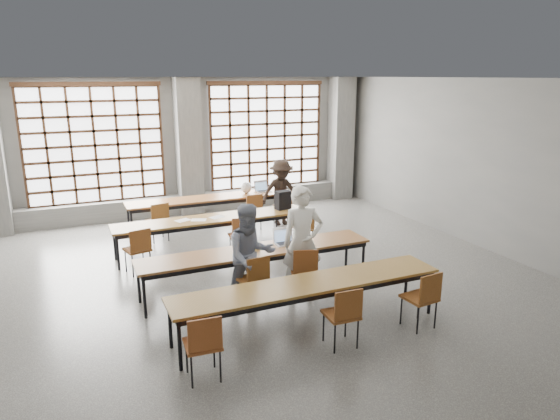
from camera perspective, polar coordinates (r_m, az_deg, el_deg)
The scene contains 38 objects.
floor at distance 8.75m, azimuth -1.73°, elevation -8.75°, with size 11.00×11.00×0.00m, color #4B4B49.
ceiling at distance 8.00m, azimuth -1.94°, elevation 14.81°, with size 11.00×11.00×0.00m, color silver.
wall_back at distance 13.39m, azimuth -10.68°, elevation 7.19°, with size 10.00×10.00×0.00m, color #5F5F5C.
wall_right at distance 11.04m, azimuth 23.12°, elevation 4.57°, with size 11.00×11.00×0.00m, color #5F5F5C.
column_mid at distance 13.12m, azimuth -10.39°, elevation 7.04°, with size 0.60×0.55×3.50m, color #565754.
column_right at distance 14.80m, azimuth 6.96°, elevation 8.08°, with size 0.60×0.55×3.50m, color #565754.
window_left at distance 12.98m, azimuth -20.40°, elevation 6.93°, with size 3.32×0.12×3.00m.
window_right at distance 13.97m, azimuth -1.52°, elevation 8.39°, with size 3.32×0.12×3.00m.
sill_ledge at distance 13.48m, azimuth -10.17°, elevation 0.77°, with size 9.80×0.35×0.50m, color #565754.
desk_row_a at distance 12.04m, azimuth -7.80°, elevation 1.17°, with size 4.00×0.70×0.73m.
desk_row_b at distance 10.31m, azimuth -7.72°, elevation -1.22°, with size 4.00×0.70×0.73m.
desk_row_c at distance 8.40m, azimuth -2.63°, elevation -4.93°, with size 4.00×0.70×0.73m.
desk_row_d at distance 7.12m, azimuth 3.36°, elevation -8.75°, with size 4.00×0.70×0.73m.
chair_back_left at distance 11.19m, azimuth -13.72°, elevation -0.89°, with size 0.49×0.49×0.88m.
chair_back_mid at distance 11.73m, azimuth -3.15°, elevation 0.27°, with size 0.44×0.45×0.88m.
chair_back_right at distance 12.02m, azimuth 0.32°, elevation 0.65°, with size 0.50×0.51×0.88m.
chair_mid_left at distance 9.46m, azimuth -15.87°, elevation -3.99°, with size 0.51×0.51×0.88m.
chair_mid_centre at distance 9.88m, azimuth -4.49°, elevation -2.63°, with size 0.46×0.46×0.88m.
chair_mid_right at distance 10.39m, azimuth 2.74°, elevation -1.70°, with size 0.52×0.52×0.88m.
chair_front_left at distance 7.81m, azimuth -2.93°, elevation -7.55°, with size 0.49×0.49×0.88m.
chair_front_right at distance 8.13m, azimuth 2.80°, elevation -6.61°, with size 0.52×0.53×0.88m.
chair_near_left at distance 6.11m, azimuth -8.74°, elevation -14.56°, with size 0.45×0.45×0.88m.
chair_near_mid at distance 6.77m, azimuth 7.31°, elevation -11.40°, with size 0.44×0.45×0.88m.
chair_near_right at distance 7.47m, azimuth 16.11°, elevation -9.24°, with size 0.46×0.46×0.88m.
student_male at distance 8.11m, azimuth 2.59°, elevation -3.70°, with size 0.68×0.44×1.86m, color white.
student_female at distance 7.81m, azimuth -3.39°, elevation -5.24°, with size 0.81×0.63×1.66m, color navy.
student_back at distance 12.07m, azimuth 0.15°, elevation 2.03°, with size 1.04×0.60×1.61m, color black.
laptop_front at distance 8.65m, azimuth 0.52°, elevation -3.41°, with size 0.37×0.32×0.26m.
laptop_back at distance 12.53m, azimuth -2.04°, elevation 2.45°, with size 0.38×0.33×0.26m.
mouse at distance 8.72m, azimuth 3.26°, elevation -3.59°, with size 0.10×0.06×0.04m, color white.
green_box at distance 8.42m, azimuth -3.16°, elevation -4.09°, with size 0.25×0.09×0.09m, color #2A7F29.
phone at distance 8.35m, azimuth -1.23°, elevation -4.51°, with size 0.13×0.06×0.01m, color black.
paper_sheet_a at distance 10.20m, azimuth -11.05°, elevation -1.16°, with size 0.30×0.21×0.00m, color white.
paper_sheet_b at distance 10.17m, azimuth -9.28°, elevation -1.12°, with size 0.30×0.21×0.00m, color white.
paper_sheet_c at distance 10.32m, azimuth -7.20°, elevation -0.81°, with size 0.30×0.21×0.00m, color silver.
backpack at distance 10.81m, azimuth 0.33°, elevation 1.15°, with size 0.32×0.20×0.40m, color black.
plastic_bag at distance 12.30m, azimuth -3.87°, elevation 2.58°, with size 0.26×0.21×0.29m, color silver.
red_pouch at distance 6.20m, azimuth -8.87°, elevation -14.51°, with size 0.20×0.08×0.06m, color maroon.
Camera 1 is at (-2.96, -7.44, 3.55)m, focal length 32.00 mm.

